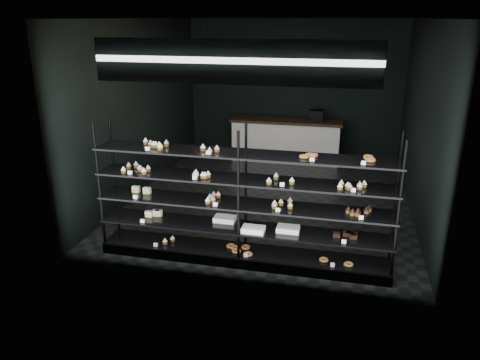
# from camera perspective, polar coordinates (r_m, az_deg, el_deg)

# --- Properties ---
(room) EXTENTS (5.01, 6.01, 3.20)m
(room) POSITION_cam_1_polar(r_m,az_deg,el_deg) (8.37, 3.98, 8.04)
(room) COLOR black
(room) RESTS_ON ground
(display_shelf) EXTENTS (4.00, 0.50, 1.91)m
(display_shelf) POSITION_cam_1_polar(r_m,az_deg,el_deg) (6.36, 0.08, -4.79)
(display_shelf) COLOR black
(display_shelf) RESTS_ON room
(signage) EXTENTS (3.30, 0.05, 0.50)m
(signage) POSITION_cam_1_polar(r_m,az_deg,el_deg) (5.37, -1.06, 14.20)
(signage) COLOR #0B1C39
(signage) RESTS_ON room
(pendant_lamp) EXTENTS (0.36, 0.36, 0.91)m
(pendant_lamp) POSITION_cam_1_polar(r_m,az_deg,el_deg) (7.38, -4.37, 13.21)
(pendant_lamp) COLOR black
(pendant_lamp) RESTS_ON room
(service_counter) EXTENTS (2.56, 0.65, 1.23)m
(service_counter) POSITION_cam_1_polar(r_m,az_deg,el_deg) (11.04, 5.67, 4.90)
(service_counter) COLOR silver
(service_counter) RESTS_ON room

